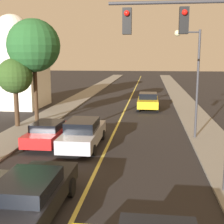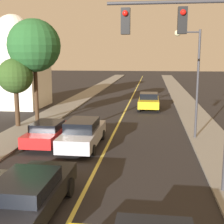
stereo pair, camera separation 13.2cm
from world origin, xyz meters
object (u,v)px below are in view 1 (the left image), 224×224
object	(u,v)px
car_near_lane_second	(83,133)
car_outer_lane_second	(49,132)
car_far_oncoming	(148,101)
domed_building_left	(14,68)
tree_left_far	(34,46)
tree_left_near	(15,76)
streetlamp_right	(192,69)
car_near_lane_front	(30,196)
traffic_signal_mast	(195,55)

from	to	relation	value
car_near_lane_second	car_outer_lane_second	distance (m)	2.12
car_near_lane_second	car_far_oncoming	bearing A→B (deg)	74.90
domed_building_left	car_near_lane_second	bearing A→B (deg)	-53.24
tree_left_far	tree_left_near	bearing A→B (deg)	-143.15
car_near_lane_second	car_far_oncoming	xyz separation A→B (m)	(3.48, 12.89, 0.03)
streetlamp_right	domed_building_left	size ratio (longest dim) A/B	0.71
car_outer_lane_second	tree_left_far	distance (m)	7.26
car_near_lane_front	tree_left_far	bearing A→B (deg)	109.52
tree_left_near	car_near_lane_front	bearing A→B (deg)	-64.65
car_outer_lane_second	domed_building_left	xyz separation A→B (m)	(-7.63, 12.68, 3.17)
tree_left_near	tree_left_far	distance (m)	2.52
car_near_lane_front	streetlamp_right	bearing A→B (deg)	59.44
domed_building_left	car_near_lane_front	bearing A→B (deg)	-64.99
traffic_signal_mast	domed_building_left	size ratio (longest dim) A/B	0.78
car_outer_lane_second	tree_left_far	bearing A→B (deg)	117.70
car_outer_lane_second	car_far_oncoming	bearing A→B (deg)	66.08
car_near_lane_second	traffic_signal_mast	xyz separation A→B (m)	(5.17, -5.19, 4.26)
car_outer_lane_second	domed_building_left	size ratio (longest dim) A/B	0.50
car_far_oncoming	tree_left_far	size ratio (longest dim) A/B	0.62
tree_left_near	domed_building_left	bearing A→B (deg)	114.55
tree_left_near	domed_building_left	size ratio (longest dim) A/B	0.53
car_near_lane_front	car_near_lane_second	bearing A→B (deg)	90.00
car_near_lane_second	car_far_oncoming	distance (m)	13.36
domed_building_left	tree_left_far	bearing A→B (deg)	-57.17
car_outer_lane_second	traffic_signal_mast	xyz separation A→B (m)	(7.26, -5.52, 4.35)
tree_left_far	domed_building_left	world-z (taller)	domed_building_left
car_near_lane_front	car_outer_lane_second	bearing A→B (deg)	104.42
car_outer_lane_second	streetlamp_right	size ratio (longest dim) A/B	0.71
traffic_signal_mast	streetlamp_right	world-z (taller)	traffic_signal_mast
car_near_lane_front	tree_left_far	xyz separation A→B (m)	(-4.54, 12.80, 4.97)
streetlamp_right	tree_left_far	size ratio (longest dim) A/B	0.86
car_near_lane_front	tree_left_near	size ratio (longest dim) A/B	1.08
car_outer_lane_second	car_near_lane_second	bearing A→B (deg)	-8.90
car_near_lane_front	domed_building_left	bearing A→B (deg)	115.01
tree_left_near	tree_left_far	bearing A→B (deg)	36.85
car_near_lane_front	car_far_oncoming	bearing A→B (deg)	80.47
car_near_lane_front	domed_building_left	xyz separation A→B (m)	(-9.72, 20.84, 3.13)
car_near_lane_front	car_near_lane_second	xyz separation A→B (m)	(-0.00, 7.83, 0.04)
tree_left_far	car_near_lane_front	bearing A→B (deg)	-70.48
car_far_oncoming	traffic_signal_mast	distance (m)	18.65
car_outer_lane_second	traffic_signal_mast	size ratio (longest dim) A/B	0.65
tree_left_far	car_far_oncoming	bearing A→B (deg)	44.65
car_outer_lane_second	streetlamp_right	bearing A→B (deg)	14.76
car_far_oncoming	domed_building_left	size ratio (longest dim) A/B	0.51
car_outer_lane_second	traffic_signal_mast	bearing A→B (deg)	-37.24
tree_left_far	domed_building_left	size ratio (longest dim) A/B	0.83
tree_left_far	domed_building_left	distance (m)	9.74
car_near_lane_front	traffic_signal_mast	distance (m)	7.22
car_outer_lane_second	tree_left_near	size ratio (longest dim) A/B	0.95
streetlamp_right	tree_left_far	xyz separation A→B (m)	(-10.62, 2.49, 1.45)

